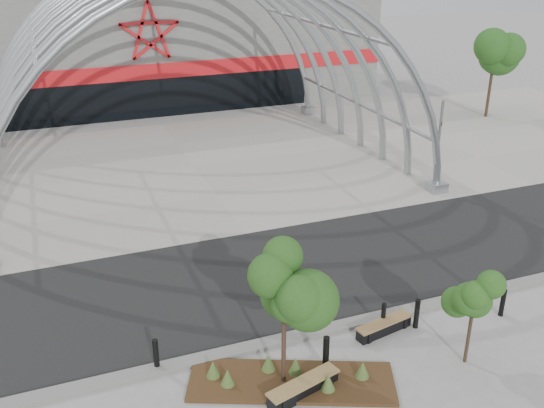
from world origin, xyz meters
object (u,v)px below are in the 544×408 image
(street_tree_1, at_px, (475,298))
(bench_0, at_px, (303,388))
(bollard_2, at_px, (383,316))
(bench_1, at_px, (384,327))
(signal_pole, at_px, (438,146))
(street_tree_0, at_px, (284,296))

(street_tree_1, height_order, bench_0, street_tree_1)
(street_tree_1, bearing_deg, bollard_2, 121.52)
(bench_1, bearing_deg, street_tree_1, -54.56)
(signal_pole, distance_m, street_tree_0, 15.41)
(bench_0, xyz_separation_m, bench_1, (3.45, 1.68, -0.02))
(street_tree_0, distance_m, bench_1, 4.71)
(bench_0, height_order, bench_1, bench_0)
(signal_pole, relative_size, street_tree_1, 1.50)
(street_tree_1, xyz_separation_m, bench_0, (-4.92, 0.39, -1.94))
(bench_0, relative_size, bollard_2, 2.45)
(signal_pole, relative_size, bench_0, 2.02)
(signal_pole, relative_size, bench_1, 2.23)
(street_tree_1, xyz_separation_m, bench_1, (-1.47, 2.06, -1.96))
(street_tree_0, distance_m, street_tree_1, 5.38)
(street_tree_0, relative_size, bench_1, 1.94)
(street_tree_0, relative_size, bench_0, 1.76)
(street_tree_1, distance_m, bollard_2, 3.16)
(street_tree_1, xyz_separation_m, bollard_2, (-1.39, 2.27, -1.71))
(bollard_2, bearing_deg, street_tree_0, -161.99)
(street_tree_0, distance_m, bollard_2, 4.69)
(signal_pole, xyz_separation_m, street_tree_1, (-6.51, -10.97, -0.19))
(signal_pole, distance_m, bollard_2, 11.91)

